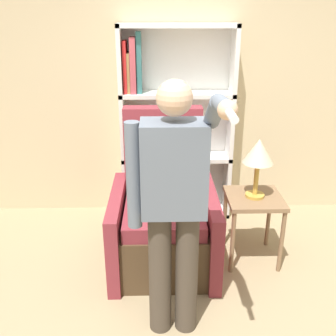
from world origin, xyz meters
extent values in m
cube|color=beige|center=(0.00, 2.03, 1.40)|extent=(8.00, 0.06, 2.80)
cube|color=white|center=(-0.62, 1.85, 0.98)|extent=(0.04, 0.28, 1.95)
cube|color=white|center=(0.46, 1.85, 0.98)|extent=(0.04, 0.28, 1.95)
cube|color=white|center=(-0.08, 1.98, 0.98)|extent=(1.12, 0.01, 1.95)
cube|color=white|center=(-0.08, 1.85, 0.02)|extent=(1.12, 0.28, 0.04)
cube|color=white|center=(-0.08, 1.85, 0.65)|extent=(1.12, 0.28, 0.04)
cube|color=white|center=(-0.08, 1.85, 1.30)|extent=(1.12, 0.28, 0.04)
cube|color=white|center=(-0.08, 1.85, 1.93)|extent=(1.12, 0.28, 0.04)
cube|color=#1E47B2|center=(-0.57, 1.85, 0.26)|extent=(0.03, 0.17, 0.44)
cube|color=#BC4C56|center=(-0.53, 1.85, 0.26)|extent=(0.04, 0.18, 0.45)
cube|color=black|center=(-0.48, 1.85, 0.31)|extent=(0.05, 0.21, 0.55)
cube|color=#1E47B2|center=(-0.43, 1.85, 0.31)|extent=(0.03, 0.20, 0.53)
cube|color=white|center=(-0.39, 1.85, 0.33)|extent=(0.03, 0.15, 0.58)
cube|color=red|center=(-0.57, 1.85, 0.88)|extent=(0.03, 0.16, 0.42)
cube|color=#BC4C56|center=(-0.53, 1.85, 0.88)|extent=(0.05, 0.16, 0.41)
cube|color=gold|center=(-0.48, 1.85, 0.91)|extent=(0.05, 0.17, 0.48)
cube|color=#1E47B2|center=(-0.43, 1.85, 0.87)|extent=(0.03, 0.18, 0.39)
cube|color=red|center=(-0.57, 1.85, 1.56)|extent=(0.03, 0.19, 0.48)
cube|color=#9E7A47|center=(-0.54, 1.85, 1.51)|extent=(0.03, 0.18, 0.37)
cube|color=#BC4C56|center=(-0.50, 1.85, 1.58)|extent=(0.05, 0.20, 0.51)
cube|color=#337070|center=(-0.44, 1.85, 1.60)|extent=(0.05, 0.16, 0.56)
cube|color=#4C3823|center=(-0.23, 0.95, 0.23)|extent=(0.68, 0.87, 0.45)
cube|color=maroon|center=(-0.23, 0.91, 0.51)|extent=(0.64, 0.75, 0.12)
cube|color=maroon|center=(-0.23, 1.34, 0.76)|extent=(0.68, 0.16, 1.07)
cube|color=maroon|center=(-0.61, 0.95, 0.33)|extent=(0.10, 0.95, 0.66)
cube|color=maroon|center=(0.16, 0.95, 0.33)|extent=(0.10, 0.95, 0.66)
cylinder|color=#473D33|center=(-0.26, 0.20, 0.45)|extent=(0.15, 0.15, 0.90)
cylinder|color=#473D33|center=(-0.08, 0.20, 0.45)|extent=(0.15, 0.15, 0.90)
cube|color=slate|center=(-0.17, 0.20, 1.19)|extent=(0.39, 0.24, 0.58)
sphere|color=#DBAD89|center=(-0.17, 0.20, 1.61)|extent=(0.21, 0.21, 0.21)
cylinder|color=slate|center=(-0.41, 0.20, 1.15)|extent=(0.09, 0.09, 0.67)
cylinder|color=slate|center=(0.04, 0.08, 1.56)|extent=(0.09, 0.28, 0.23)
cylinder|color=slate|center=(0.04, -0.16, 1.65)|extent=(0.08, 0.27, 0.10)
sphere|color=#DBAD89|center=(0.04, -0.29, 1.66)|extent=(0.09, 0.09, 0.09)
cylinder|color=white|center=(0.04, -0.38, 1.66)|extent=(0.04, 0.15, 0.04)
cube|color=#846647|center=(0.54, 1.01, 0.59)|extent=(0.46, 0.46, 0.04)
cylinder|color=#846647|center=(0.34, 0.81, 0.28)|extent=(0.04, 0.04, 0.57)
cylinder|color=#846647|center=(0.75, 0.81, 0.28)|extent=(0.04, 0.04, 0.57)
cylinder|color=#846647|center=(0.34, 1.21, 0.28)|extent=(0.04, 0.04, 0.57)
cylinder|color=#846647|center=(0.75, 1.21, 0.28)|extent=(0.04, 0.04, 0.57)
cylinder|color=gold|center=(0.54, 1.01, 0.62)|extent=(0.16, 0.16, 0.02)
cylinder|color=gold|center=(0.54, 1.01, 0.77)|extent=(0.04, 0.04, 0.28)
cone|color=beige|center=(0.54, 1.01, 1.01)|extent=(0.25, 0.25, 0.20)
camera|label=1|loc=(-0.26, -1.95, 2.06)|focal=42.00mm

